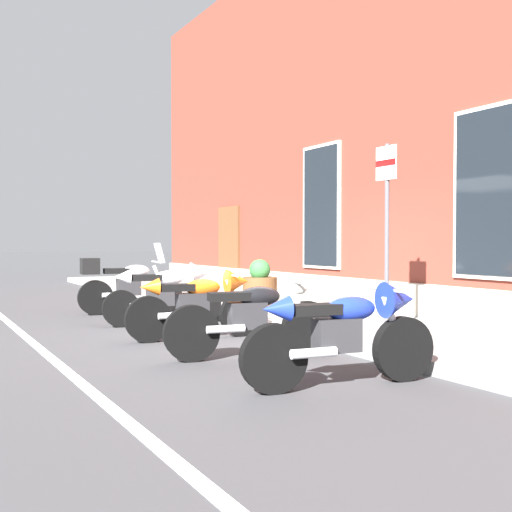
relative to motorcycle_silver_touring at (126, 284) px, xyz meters
name	(u,v)px	position (x,y,z in m)	size (l,w,h in m)	color
ground_plane	(263,332)	(3.38, 1.06, -0.57)	(140.00, 140.00, 0.00)	#38383A
sidewalk	(331,322)	(3.38, 2.37, -0.49)	(26.15, 2.62, 0.15)	slate
lane_stripe	(44,352)	(3.38, -2.14, -0.56)	(26.15, 0.12, 0.01)	silver
brick_pub_facade	(502,112)	(3.38, 6.59, 3.38)	(20.15, 5.92, 7.92)	maroon
motorcycle_silver_touring	(126,284)	(0.00, 0.00, 0.00)	(0.63, 2.02, 1.36)	black
motorcycle_white_sport	(168,291)	(1.83, 0.13, 0.00)	(0.62, 1.99, 1.03)	black
motorcycle_orange_sport	(201,301)	(3.44, 0.00, -0.02)	(0.62, 2.02, 0.99)	black
motorcycle_black_naked	(253,318)	(5.00, -0.05, -0.09)	(0.71, 2.09, 0.92)	black
motorcycle_blue_sport	(348,330)	(6.67, 0.04, -0.02)	(0.65, 2.03, 1.00)	black
parking_sign	(387,212)	(5.25, 1.83, 1.21)	(0.36, 0.07, 2.52)	#4C4C51
barrel_planter	(260,288)	(1.47, 2.13, -0.05)	(0.68, 0.68, 0.90)	brown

